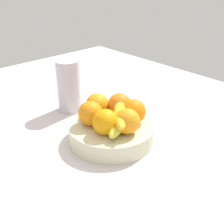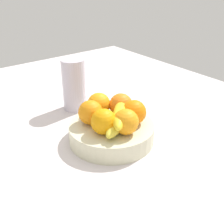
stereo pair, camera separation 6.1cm
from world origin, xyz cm
name	(u,v)px [view 1 (the left image)]	position (x,y,z in cm)	size (l,w,h in cm)	color
ground_plane	(115,146)	(0.00, 0.00, -1.50)	(180.00, 140.00, 3.00)	silver
fruit_bowl	(112,132)	(1.65, -0.19, 2.74)	(25.59, 25.59, 5.49)	beige
orange_front_left	(97,105)	(8.81, -0.56, 9.13)	(7.28, 7.28, 7.28)	orange
orange_front_right	(90,113)	(5.84, 4.54, 9.13)	(7.28, 7.28, 7.28)	orange
orange_center	(105,122)	(-0.98, 4.75, 9.13)	(7.28, 7.28, 7.28)	orange
orange_back_left	(127,121)	(-4.77, 0.21, 9.13)	(7.28, 7.28, 7.28)	orange
orange_back_right	(134,111)	(-1.86, -5.63, 9.13)	(7.28, 7.28, 7.28)	orange
orange_top_stack	(119,105)	(4.24, -5.67, 9.13)	(7.28, 7.28, 7.28)	orange
banana_bunch	(120,118)	(-1.50, -0.51, 8.59)	(15.21, 16.64, 6.20)	yellow
thermos_tumbler	(69,86)	(27.02, -2.65, 9.34)	(8.36, 8.36, 18.68)	silver
jar_lid	(79,101)	(29.25, -8.00, 0.83)	(7.79, 7.79, 1.66)	white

